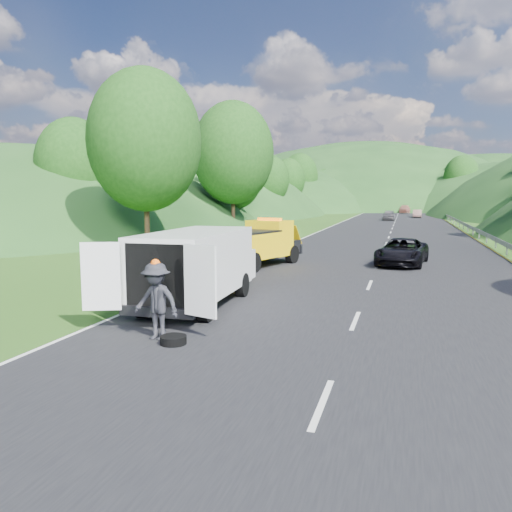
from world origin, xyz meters
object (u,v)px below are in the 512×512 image
(woman, at_px, (199,288))
(passing_suv, at_px, (402,265))
(white_van, at_px, (198,264))
(suitcase, at_px, (150,286))
(child, at_px, (201,305))
(worker, at_px, (157,340))
(spare_tire, at_px, (173,345))
(tow_truck, at_px, (259,243))

(woman, bearing_deg, passing_suv, -48.95)
(white_van, xyz_separation_m, suitcase, (-2.50, 1.33, -1.11))
(white_van, relative_size, passing_suv, 1.43)
(child, xyz_separation_m, passing_suv, (6.32, 11.83, 0.00))
(child, relative_size, suitcase, 1.77)
(child, bearing_deg, white_van, -95.07)
(woman, distance_m, worker, 7.05)
(child, bearing_deg, suitcase, 160.52)
(child, distance_m, worker, 4.08)
(white_van, relative_size, spare_tire, 10.80)
(passing_suv, bearing_deg, tow_truck, -152.40)
(child, xyz_separation_m, spare_tire, (1.10, -4.30, 0.00))
(tow_truck, height_order, worker, tow_truck)
(suitcase, bearing_deg, worker, -59.67)
(white_van, height_order, worker, white_van)
(suitcase, xyz_separation_m, spare_tire, (3.63, -5.49, -0.29))
(suitcase, xyz_separation_m, passing_suv, (8.85, 10.64, -0.29))
(worker, height_order, spare_tire, worker)
(spare_tire, bearing_deg, suitcase, 123.48)
(worker, xyz_separation_m, suitcase, (-3.06, 5.24, 0.29))
(woman, bearing_deg, tow_truck, -13.92)
(tow_truck, height_order, woman, tow_truck)
(suitcase, distance_m, spare_tire, 6.59)
(tow_truck, relative_size, spare_tire, 9.26)
(woman, height_order, suitcase, woman)
(suitcase, bearing_deg, passing_suv, 50.23)
(worker, distance_m, suitcase, 6.07)
(spare_tire, bearing_deg, tow_truck, 97.53)
(child, bearing_deg, woman, 119.86)
(spare_tire, xyz_separation_m, passing_suv, (5.22, 16.13, 0.00))
(tow_truck, xyz_separation_m, white_van, (0.66, -9.41, 0.20))
(spare_tire, bearing_deg, child, 104.41)
(white_van, distance_m, woman, 3.45)
(worker, xyz_separation_m, spare_tire, (0.57, -0.26, 0.00))
(spare_tire, bearing_deg, white_van, 105.19)
(spare_tire, distance_m, passing_suv, 16.95)
(suitcase, bearing_deg, woman, 50.93)
(white_van, bearing_deg, suitcase, 150.16)
(worker, xyz_separation_m, passing_suv, (5.79, 15.87, 0.00))
(suitcase, bearing_deg, white_van, -27.98)
(white_van, bearing_deg, woman, 110.78)
(woman, bearing_deg, white_van, -166.42)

